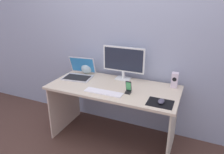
# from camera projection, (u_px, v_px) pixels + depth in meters

# --- Properties ---
(ground_plane) EXTENTS (8.00, 8.00, 0.00)m
(ground_plane) POSITION_uv_depth(u_px,v_px,m) (113.00, 137.00, 2.64)
(ground_plane) COLOR #4E342C
(wall_back) EXTENTS (6.00, 0.04, 2.50)m
(wall_back) POSITION_uv_depth(u_px,v_px,m) (127.00, 34.00, 2.54)
(wall_back) COLOR #98A0B9
(wall_back) RESTS_ON ground_plane
(desk) EXTENTS (1.49, 0.69, 0.71)m
(desk) POSITION_uv_depth(u_px,v_px,m) (113.00, 97.00, 2.44)
(desk) COLOR beige
(desk) RESTS_ON ground_plane
(monitor) EXTENTS (0.53, 0.14, 0.41)m
(monitor) POSITION_uv_depth(u_px,v_px,m) (123.00, 61.00, 2.52)
(monitor) COLOR white
(monitor) RESTS_ON desk
(speaker_right) EXTENTS (0.07, 0.07, 0.17)m
(speaker_right) POSITION_uv_depth(u_px,v_px,m) (175.00, 80.00, 2.33)
(speaker_right) COLOR silver
(speaker_right) RESTS_ON desk
(laptop) EXTENTS (0.38, 0.37, 0.24)m
(laptop) POSITION_uv_depth(u_px,v_px,m) (79.00, 73.00, 2.65)
(laptop) COLOR silver
(laptop) RESTS_ON desk
(fishbowl) EXTENTS (0.16, 0.16, 0.16)m
(fishbowl) POSITION_uv_depth(u_px,v_px,m) (87.00, 68.00, 2.77)
(fishbowl) COLOR silver
(fishbowl) RESTS_ON desk
(keyboard_external) EXTENTS (0.43, 0.12, 0.01)m
(keyboard_external) POSITION_uv_depth(u_px,v_px,m) (103.00, 92.00, 2.23)
(keyboard_external) COLOR white
(keyboard_external) RESTS_ON desk
(mousepad) EXTENTS (0.25, 0.20, 0.00)m
(mousepad) POSITION_uv_depth(u_px,v_px,m) (160.00, 103.00, 2.01)
(mousepad) COLOR black
(mousepad) RESTS_ON desk
(mouse) EXTENTS (0.06, 0.10, 0.04)m
(mouse) POSITION_uv_depth(u_px,v_px,m) (161.00, 101.00, 2.00)
(mouse) COLOR #454156
(mouse) RESTS_ON mousepad
(phone_in_dock) EXTENTS (0.06, 0.06, 0.14)m
(phone_in_dock) POSITION_uv_depth(u_px,v_px,m) (128.00, 89.00, 2.20)
(phone_in_dock) COLOR black
(phone_in_dock) RESTS_ON desk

